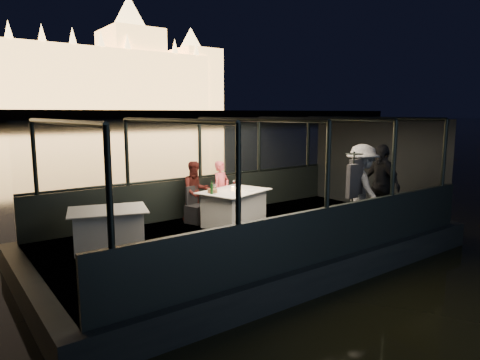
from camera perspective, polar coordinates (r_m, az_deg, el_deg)
boat_hull at (r=8.97m, az=1.54°, el=-10.16°), size 8.60×4.40×1.00m
boat_deck at (r=8.82m, az=1.55°, el=-7.21°), size 8.00×4.00×0.04m
gunwale_port at (r=10.32m, az=-5.28°, el=-2.18°), size 8.00×0.08×0.90m
gunwale_starboard at (r=7.28m, az=11.37°, el=-7.04°), size 8.00×0.08×0.90m
cabin_glass_port at (r=10.16m, az=-5.38°, el=4.19°), size 8.00×0.02×1.40m
cabin_glass_starboard at (r=7.06m, az=11.65°, el=1.98°), size 8.00×0.02×1.40m
cabin_roof_glass at (r=8.48m, az=1.62°, el=8.04°), size 8.00×4.00×0.02m
end_wall_fore at (r=6.91m, az=-25.60°, el=-2.65°), size 0.02×4.00×2.30m
end_wall_aft at (r=11.46m, az=17.57°, el=2.09°), size 0.02×4.00×2.30m
canopy_ribs at (r=8.57m, az=1.59°, el=0.33°), size 8.00×4.00×2.30m
dining_table_central at (r=9.34m, az=-0.79°, el=-3.72°), size 1.69×1.43×0.77m
dining_table_aft at (r=8.12m, az=-17.13°, el=-6.07°), size 1.59×1.34×0.72m
chair_port_left at (r=9.56m, az=-5.94°, el=-3.08°), size 0.48×0.48×0.80m
chair_port_right at (r=9.89m, az=-2.20°, el=-2.63°), size 0.43×0.43×0.83m
coat_stand at (r=8.69m, az=14.78°, el=-1.52°), size 0.58×0.54×1.69m
person_woman_coral at (r=9.99m, az=-2.54°, el=-0.77°), size 0.55×0.44×1.33m
person_man_maroon at (r=9.74m, az=-5.96°, el=-1.06°), size 0.74×0.62×1.36m
passenger_stripe at (r=9.15m, az=15.88°, el=-1.36°), size 1.02×1.33×1.81m
passenger_dark at (r=9.74m, az=18.24°, el=-0.87°), size 0.65×1.12×1.78m
wine_bottle at (r=8.88m, az=-3.78°, el=-0.93°), size 0.07×0.07×0.29m
bread_basket at (r=9.04m, az=-3.69°, el=-1.46°), size 0.26×0.26×0.08m
amber_candle at (r=9.27m, az=-0.95°, el=-1.18°), size 0.07×0.07×0.09m
plate_near at (r=9.30m, az=1.39°, el=-1.35°), size 0.32×0.32×0.02m
plate_far at (r=9.14m, az=-3.63°, el=-1.55°), size 0.29×0.29×0.01m
wine_glass_white at (r=8.84m, az=-3.39°, el=-1.33°), size 0.08×0.08×0.20m
wine_glass_red at (r=9.59m, az=-0.81°, el=-0.50°), size 0.06×0.06×0.17m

